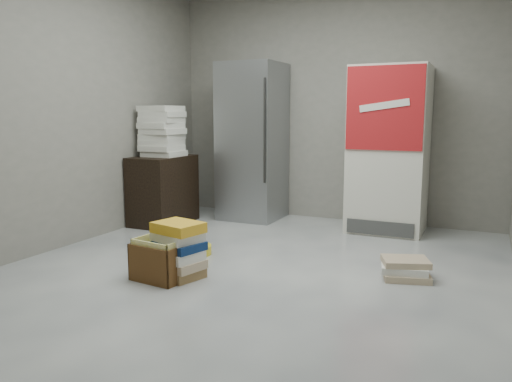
{
  "coord_description": "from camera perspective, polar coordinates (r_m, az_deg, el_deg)",
  "views": [
    {
      "loc": [
        1.72,
        -3.44,
        1.29
      ],
      "look_at": [
        -0.19,
        0.7,
        0.59
      ],
      "focal_mm": 35.0,
      "sensor_mm": 36.0,
      "label": 1
    }
  ],
  "objects": [
    {
      "name": "phonebook_stack_side",
      "position": [
        4.17,
        16.7,
        -8.5
      ],
      "size": [
        0.43,
        0.39,
        0.16
      ],
      "rotation": [
        0.0,
        0.0,
        0.28
      ],
      "color": "tan",
      "rests_on": "ground"
    },
    {
      "name": "cardboard_box",
      "position": [
        4.07,
        -10.32,
        -7.87
      ],
      "size": [
        0.45,
        0.45,
        0.33
      ],
      "rotation": [
        0.0,
        0.0,
        -0.12
      ],
      "color": "yellow",
      "rests_on": "ground"
    },
    {
      "name": "bucket_lid",
      "position": [
        4.71,
        -7.05,
        -6.67
      ],
      "size": [
        0.42,
        0.42,
        0.08
      ],
      "primitive_type": "cylinder",
      "rotation": [
        0.0,
        0.0,
        0.42
      ],
      "color": "yellow",
      "rests_on": "ground"
    },
    {
      "name": "supply_box_stack",
      "position": [
        5.94,
        -10.68,
        6.73
      ],
      "size": [
        0.44,
        0.44,
        0.58
      ],
      "color": "silver",
      "rests_on": "wood_shelf"
    },
    {
      "name": "coke_cooler",
      "position": [
        5.66,
        14.93,
        4.58
      ],
      "size": [
        0.8,
        0.73,
        1.8
      ],
      "color": "silver",
      "rests_on": "ground"
    },
    {
      "name": "phonebook_stack_main",
      "position": [
        4.04,
        -8.84,
        -6.65
      ],
      "size": [
        0.45,
        0.4,
        0.45
      ],
      "rotation": [
        0.0,
        0.0,
        -0.18
      ],
      "color": "olive",
      "rests_on": "ground"
    },
    {
      "name": "steel_fridge",
      "position": [
        6.16,
        -0.39,
        5.62
      ],
      "size": [
        0.7,
        0.72,
        1.9
      ],
      "color": "#9DA0A4",
      "rests_on": "ground"
    },
    {
      "name": "wood_shelf",
      "position": [
        6.01,
        -10.56,
        0.11
      ],
      "size": [
        0.5,
        0.8,
        0.8
      ],
      "primitive_type": "cube",
      "color": "black",
      "rests_on": "ground"
    },
    {
      "name": "room_shell",
      "position": [
        3.88,
        -1.81,
        16.29
      ],
      "size": [
        4.04,
        5.04,
        2.82
      ],
      "color": "gray",
      "rests_on": "ground"
    },
    {
      "name": "ground",
      "position": [
        4.06,
        -1.69,
        -9.78
      ],
      "size": [
        5.0,
        5.0,
        0.0
      ],
      "primitive_type": "plane",
      "color": "silver",
      "rests_on": "ground"
    }
  ]
}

